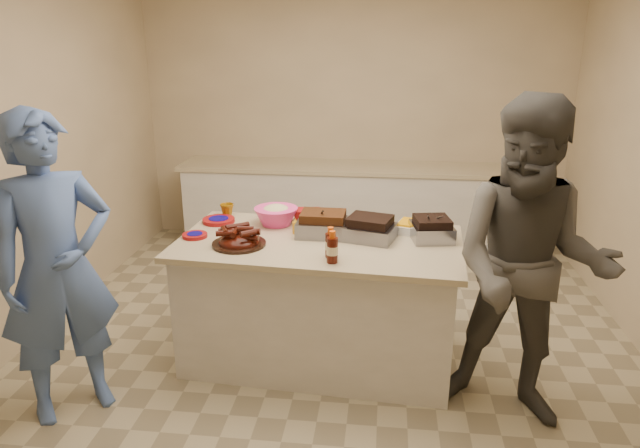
# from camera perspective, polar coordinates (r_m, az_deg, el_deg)

# --- Properties ---
(room) EXTENTS (4.50, 5.00, 2.70)m
(room) POSITION_cam_1_polar(r_m,az_deg,el_deg) (4.27, 0.99, -12.63)
(room) COLOR #C7B089
(room) RESTS_ON ground
(back_counter) EXTENTS (3.60, 0.64, 0.90)m
(back_counter) POSITION_cam_1_polar(r_m,az_deg,el_deg) (6.11, 3.06, 1.75)
(back_counter) COLOR silver
(back_counter) RESTS_ON ground
(island) EXTENTS (1.95, 1.13, 0.89)m
(island) POSITION_cam_1_polar(r_m,az_deg,el_deg) (4.21, -0.08, -13.17)
(island) COLOR silver
(island) RESTS_ON ground
(rib_platter) EXTENTS (0.42, 0.42, 0.14)m
(rib_platter) POSITION_cam_1_polar(r_m,az_deg,el_deg) (3.77, -8.09, -2.10)
(rib_platter) COLOR #430F06
(rib_platter) RESTS_ON island
(pulled_pork_tray) EXTENTS (0.36, 0.27, 0.11)m
(pulled_pork_tray) POSITION_cam_1_polar(r_m,az_deg,el_deg) (3.92, 0.31, -1.10)
(pulled_pork_tray) COLOR #47230F
(pulled_pork_tray) RESTS_ON island
(brisket_tray) EXTENTS (0.39, 0.35, 0.10)m
(brisket_tray) POSITION_cam_1_polar(r_m,az_deg,el_deg) (3.86, 4.96, -1.50)
(brisket_tray) COLOR black
(brisket_tray) RESTS_ON island
(roasting_pan) EXTENTS (0.30, 0.30, 0.11)m
(roasting_pan) POSITION_cam_1_polar(r_m,az_deg,el_deg) (3.91, 11.05, -1.53)
(roasting_pan) COLOR gray
(roasting_pan) RESTS_ON island
(coleslaw_bowl) EXTENTS (0.34, 0.34, 0.22)m
(coleslaw_bowl) POSITION_cam_1_polar(r_m,az_deg,el_deg) (4.14, -4.39, -0.06)
(coleslaw_bowl) COLOR #FC3C96
(coleslaw_bowl) RESTS_ON island
(sausage_plate) EXTENTS (0.37, 0.37, 0.05)m
(sausage_plate) POSITION_cam_1_polar(r_m,az_deg,el_deg) (4.09, 3.11, -0.28)
(sausage_plate) COLOR silver
(sausage_plate) RESTS_ON island
(mac_cheese_dish) EXTENTS (0.34, 0.29, 0.08)m
(mac_cheese_dish) POSITION_cam_1_polar(r_m,az_deg,el_deg) (4.02, 9.78, -0.85)
(mac_cheese_dish) COLOR #EEA508
(mac_cheese_dish) RESTS_ON island
(bbq_bottle_a) EXTENTS (0.07, 0.07, 0.19)m
(bbq_bottle_a) POSITION_cam_1_polar(r_m,az_deg,el_deg) (3.54, 1.05, -3.30)
(bbq_bottle_a) COLOR #3C0F06
(bbq_bottle_a) RESTS_ON island
(bbq_bottle_b) EXTENTS (0.07, 0.07, 0.20)m
(bbq_bottle_b) POSITION_cam_1_polar(r_m,az_deg,el_deg) (3.46, 1.23, -3.86)
(bbq_bottle_b) COLOR #3C0F06
(bbq_bottle_b) RESTS_ON island
(mustard_bottle) EXTENTS (0.04, 0.04, 0.11)m
(mustard_bottle) POSITION_cam_1_polar(r_m,az_deg,el_deg) (3.95, -2.46, -0.96)
(mustard_bottle) COLOR gold
(mustard_bottle) RESTS_ON island
(sauce_bowl) EXTENTS (0.13, 0.05, 0.13)m
(sauce_bowl) POSITION_cam_1_polar(r_m,az_deg,el_deg) (4.04, -1.42, -0.53)
(sauce_bowl) COLOR silver
(sauce_bowl) RESTS_ON island
(plate_stack_large) EXTENTS (0.25, 0.25, 0.03)m
(plate_stack_large) POSITION_cam_1_polar(r_m,az_deg,el_deg) (4.25, -10.09, 0.18)
(plate_stack_large) COLOR maroon
(plate_stack_large) RESTS_ON island
(plate_stack_small) EXTENTS (0.18, 0.18, 0.02)m
(plate_stack_small) POSITION_cam_1_polar(r_m,az_deg,el_deg) (3.97, -12.39, -1.28)
(plate_stack_small) COLOR maroon
(plate_stack_small) RESTS_ON island
(plastic_cup) EXTENTS (0.11, 0.10, 0.10)m
(plastic_cup) POSITION_cam_1_polar(r_m,az_deg,el_deg) (4.38, -9.24, 0.78)
(plastic_cup) COLOR #8E5B07
(plastic_cup) RESTS_ON island
(basket_stack) EXTENTS (0.20, 0.16, 0.09)m
(basket_stack) POSITION_cam_1_polar(r_m,az_deg,el_deg) (4.21, -1.29, 0.28)
(basket_stack) COLOR maroon
(basket_stack) RESTS_ON island
(guest_blue) EXTENTS (1.76, 1.81, 0.44)m
(guest_blue) POSITION_cam_1_polar(r_m,az_deg,el_deg) (4.04, -22.99, -16.36)
(guest_blue) COLOR #4967A9
(guest_blue) RESTS_ON ground
(guest_gray) EXTENTS (1.43, 2.11, 0.73)m
(guest_gray) POSITION_cam_1_polar(r_m,az_deg,el_deg) (3.87, 18.54, -17.44)
(guest_gray) COLOR #53514A
(guest_gray) RESTS_ON ground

